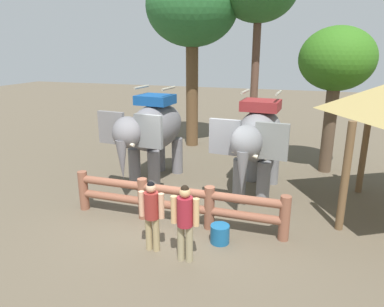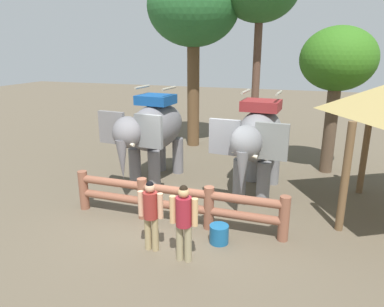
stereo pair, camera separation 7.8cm
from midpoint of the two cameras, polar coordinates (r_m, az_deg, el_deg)
The scene contains 9 objects.
ground_plane at distance 8.90m, azimuth -2.79°, elevation -10.90°, with size 60.00×60.00×0.00m, color brown.
log_fence at distance 8.57m, azimuth -3.01°, elevation -7.53°, with size 5.38×0.25×1.05m.
elephant_near_left at distance 10.95m, azimuth -6.60°, elevation 3.76°, with size 1.99×3.51×3.00m.
elephant_center at distance 10.07m, azimuth 10.33°, elevation 2.38°, with size 1.98×3.48×2.98m.
tourist_woman_in_black at distance 7.40m, azimuth -6.83°, elevation -9.24°, with size 0.55×0.31×1.55m.
tourist_man_in_blue at distance 6.98m, azimuth -1.47°, elevation -10.38°, with size 0.58×0.33×1.63m.
tree_far_left at distance 15.13m, azimuth -0.14°, elevation 22.36°, with size 3.69×3.69×7.27m.
tree_back_center at distance 12.48m, azimuth 22.17°, elevation 13.55°, with size 2.38×2.38×4.80m.
feed_bucket at distance 7.95m, azimuth 4.25°, elevation -12.83°, with size 0.42×0.42×0.41m.
Camera 1 is at (2.80, -7.36, 4.13)m, focal length 32.99 mm.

